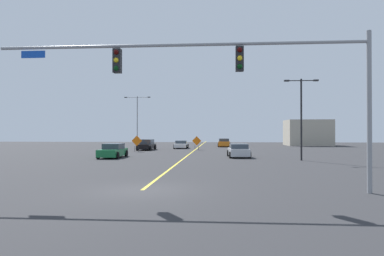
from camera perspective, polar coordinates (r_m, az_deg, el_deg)
ground at (r=15.29m, az=-8.24°, el=-10.15°), size 137.92×137.92×0.00m
road_centre_stripe at (r=53.19m, az=0.88°, el=-3.35°), size 0.16×76.62×0.01m
traffic_signal_assembly at (r=14.95m, az=6.69°, el=9.56°), size 16.05×0.44×6.73m
street_lamp_far_right at (r=58.36m, az=-9.05°, el=1.86°), size 4.39×0.24×8.46m
street_lamp_mid_left at (r=31.88m, az=17.64°, el=2.57°), size 2.97×0.24×7.21m
construction_sign_right_shoulder at (r=48.37m, az=0.79°, el=-2.23°), size 1.31×0.20×1.91m
construction_sign_median_near at (r=44.47m, az=-9.13°, el=-2.22°), size 1.35×0.06×2.05m
car_white_far at (r=52.54m, az=-1.80°, el=-2.76°), size 2.11×4.28×1.19m
car_black_passing at (r=48.22m, az=-7.53°, el=-2.83°), size 2.14×4.40×1.47m
car_silver_approaching at (r=34.54m, az=7.72°, el=-3.76°), size 2.23×4.04×1.33m
car_orange_mid at (r=58.47m, az=5.37°, el=-2.47°), size 2.22×4.47×1.39m
car_green_distant at (r=34.64m, az=-12.95°, el=-3.73°), size 2.07×4.48×1.37m
roadside_building_east at (r=67.10m, az=18.59°, el=-0.74°), size 7.76×6.67×4.70m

